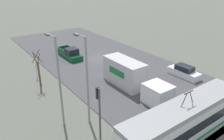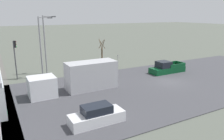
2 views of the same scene
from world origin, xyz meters
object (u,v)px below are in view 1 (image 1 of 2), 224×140
(light_rail_tram, at_px, (184,122))
(traffic_light_pole, at_px, (99,110))
(street_lamp_mid_block, at_px, (58,77))
(no_parking_sign, at_px, (36,70))
(pickup_truck, at_px, (70,54))
(street_tree, at_px, (39,71))
(street_lamp_near_crossing, at_px, (86,76))
(box_truck, at_px, (131,77))
(sedan_car_0, at_px, (184,72))

(light_rail_tram, bearing_deg, traffic_light_pole, -29.04)
(street_lamp_mid_block, relative_size, no_parking_sign, 4.22)
(light_rail_tram, xyz_separation_m, traffic_light_pole, (6.29, -3.49, 1.78))
(pickup_truck, bearing_deg, street_tree, 43.19)
(street_lamp_near_crossing, xyz_separation_m, no_parking_sign, (0.76, -12.61, -3.64))
(street_lamp_mid_block, bearing_deg, pickup_truck, -118.34)
(no_parking_sign, bearing_deg, street_lamp_near_crossing, 93.45)
(box_truck, xyz_separation_m, street_lamp_near_crossing, (7.73, 2.59, 3.29))
(box_truck, xyz_separation_m, pickup_truck, (1.23, -14.55, -0.84))
(sedan_car_0, relative_size, street_lamp_mid_block, 0.53)
(street_lamp_mid_block, bearing_deg, traffic_light_pole, 106.09)
(street_tree, distance_m, street_lamp_mid_block, 9.27)
(box_truck, xyz_separation_m, traffic_light_pole, (8.61, 6.04, 1.88))
(street_tree, bearing_deg, light_rail_tram, 111.65)
(light_rail_tram, distance_m, pickup_truck, 24.12)
(street_lamp_near_crossing, xyz_separation_m, street_lamp_mid_block, (2.18, -1.05, 0.06))
(sedan_car_0, height_order, street_lamp_mid_block, street_lamp_mid_block)
(street_lamp_near_crossing, bearing_deg, sedan_car_0, -176.80)
(street_lamp_near_crossing, distance_m, no_parking_sign, 13.15)
(box_truck, height_order, sedan_car_0, box_truck)
(box_truck, relative_size, traffic_light_pole, 1.89)
(sedan_car_0, xyz_separation_m, street_lamp_mid_block, (18.17, -0.15, 4.23))
(pickup_truck, height_order, sedan_car_0, pickup_truck)
(pickup_truck, distance_m, sedan_car_0, 18.81)
(pickup_truck, xyz_separation_m, traffic_light_pole, (7.38, 20.59, 2.72))
(sedan_car_0, xyz_separation_m, traffic_light_pole, (16.87, 4.34, 2.76))
(pickup_truck, bearing_deg, street_lamp_mid_block, 61.66)
(no_parking_sign, bearing_deg, light_rail_tram, 107.50)
(street_tree, bearing_deg, street_lamp_near_crossing, 97.30)
(light_rail_tram, xyz_separation_m, sedan_car_0, (-10.58, -7.83, -0.98))
(street_tree, xyz_separation_m, street_lamp_mid_block, (0.92, 8.80, 2.76))
(pickup_truck, relative_size, street_lamp_mid_block, 0.66)
(box_truck, relative_size, no_parking_sign, 4.98)
(street_tree, distance_m, street_lamp_near_crossing, 10.29)
(street_lamp_mid_block, bearing_deg, sedan_car_0, 179.51)
(traffic_light_pole, distance_m, street_lamp_mid_block, 4.91)
(traffic_light_pole, bearing_deg, sedan_car_0, -165.56)
(traffic_light_pole, xyz_separation_m, street_lamp_mid_block, (1.30, -4.50, 1.47))
(pickup_truck, distance_m, street_tree, 10.74)
(pickup_truck, height_order, street_lamp_near_crossing, street_lamp_near_crossing)
(box_truck, bearing_deg, traffic_light_pole, 35.06)
(street_tree, relative_size, street_lamp_mid_block, 0.56)
(box_truck, xyz_separation_m, no_parking_sign, (8.49, -10.02, -0.35))
(street_lamp_near_crossing, bearing_deg, no_parking_sign, -86.55)
(traffic_light_pole, relative_size, street_lamp_near_crossing, 0.63)
(box_truck, height_order, street_lamp_mid_block, street_lamp_mid_block)
(sedan_car_0, xyz_separation_m, no_parking_sign, (16.75, -11.72, 0.52))
(box_truck, distance_m, street_tree, 11.57)
(light_rail_tram, relative_size, street_lamp_near_crossing, 1.54)
(sedan_car_0, bearing_deg, box_truck, 168.37)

